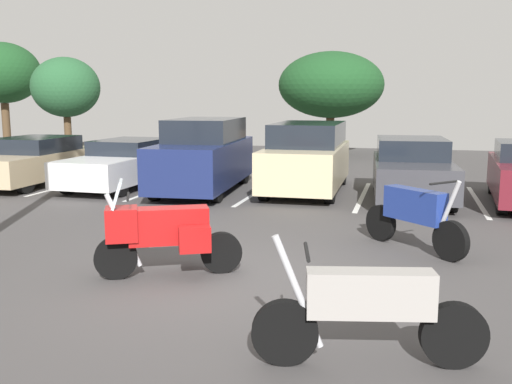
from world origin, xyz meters
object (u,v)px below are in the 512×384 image
at_px(car_navy, 204,156).
at_px(car_champagne, 307,157).
at_px(motorcycle_third, 415,214).
at_px(motorcycle_second, 368,309).
at_px(car_charcoal, 411,170).
at_px(motorcycle_touring, 163,232).
at_px(car_tan, 34,161).
at_px(car_white, 125,163).

xyz_separation_m(car_navy, car_champagne, (2.76, 0.59, -0.03)).
height_order(motorcycle_third, car_champagne, car_champagne).
bearing_deg(motorcycle_second, car_navy, 118.13).
bearing_deg(car_charcoal, car_champagne, 170.05).
xyz_separation_m(motorcycle_touring, car_tan, (-7.40, 7.37, 0.03)).
relative_size(motorcycle_touring, car_champagne, 0.43).
bearing_deg(car_white, car_charcoal, -0.98).
bearing_deg(car_navy, car_tan, -179.73).
bearing_deg(car_tan, car_charcoal, 0.73).
bearing_deg(car_navy, car_champagne, 12.16).
height_order(car_tan, car_champagne, car_champagne).
xyz_separation_m(car_champagne, car_charcoal, (2.74, -0.48, -0.19)).
height_order(car_tan, car_charcoal, car_charcoal).
relative_size(car_tan, car_white, 1.00).
distance_m(motorcycle_second, motorcycle_third, 4.53).
xyz_separation_m(motorcycle_second, car_charcoal, (0.42, 9.62, 0.18)).
bearing_deg(car_navy, motorcycle_third, -42.02).
distance_m(motorcycle_third, car_tan, 11.98).
height_order(car_tan, car_white, car_tan).
height_order(car_white, car_navy, car_navy).
bearing_deg(car_charcoal, car_navy, -178.82).
distance_m(car_tan, car_navy, 5.36).
bearing_deg(car_white, motorcycle_second, -52.13).
height_order(motorcycle_touring, car_navy, car_navy).
relative_size(motorcycle_third, car_white, 0.35).
height_order(motorcycle_second, car_charcoal, car_charcoal).
bearing_deg(motorcycle_second, motorcycle_touring, 145.12).
relative_size(motorcycle_second, motorcycle_third, 1.32).
height_order(motorcycle_touring, car_tan, motorcycle_touring).
bearing_deg(motorcycle_touring, motorcycle_third, 34.38).
bearing_deg(motorcycle_second, motorcycle_third, 84.11).
xyz_separation_m(motorcycle_third, car_champagne, (-2.79, 5.59, 0.32)).
height_order(motorcycle_second, motorcycle_third, same).
bearing_deg(car_tan, car_white, 5.51).
bearing_deg(car_navy, car_charcoal, 1.18).
height_order(car_champagne, car_charcoal, car_champagne).
distance_m(car_navy, car_champagne, 2.82).
bearing_deg(car_champagne, car_tan, -175.63).
relative_size(car_white, car_charcoal, 1.08).
bearing_deg(motorcycle_touring, car_navy, 105.50).
relative_size(car_navy, car_champagne, 1.08).
bearing_deg(car_tan, motorcycle_third, -24.54).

